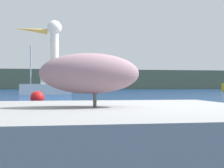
% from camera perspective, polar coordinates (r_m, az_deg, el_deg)
% --- Properties ---
extents(ground_plane, '(260.00, 260.00, 0.00)m').
position_cam_1_polar(ground_plane, '(3.62, 10.96, -13.99)').
color(ground_plane, navy).
extents(hillside_backdrop, '(140.00, 16.29, 5.15)m').
position_cam_1_polar(hillside_backdrop, '(80.51, -7.29, 0.86)').
color(hillside_backdrop, '#5B664C').
rests_on(hillside_backdrop, ground).
extents(pier_dock, '(3.74, 2.76, 0.62)m').
position_cam_1_polar(pier_dock, '(3.09, -4.58, -10.48)').
color(pier_dock, gray).
rests_on(pier_dock, ground).
extents(pelican, '(1.36, 0.54, 0.94)m').
position_cam_1_polar(pelican, '(3.05, -4.83, 2.41)').
color(pelican, gray).
rests_on(pelican, pier_dock).
extents(fishing_boat_white, '(4.95, 1.90, 4.76)m').
position_cam_1_polar(fishing_boat_white, '(27.89, -13.23, -0.28)').
color(fishing_boat_white, white).
rests_on(fishing_boat_white, ground).
extents(mooring_buoy, '(0.62, 0.62, 0.62)m').
position_cam_1_polar(mooring_buoy, '(13.04, -15.08, -2.74)').
color(mooring_buoy, red).
rests_on(mooring_buoy, ground).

